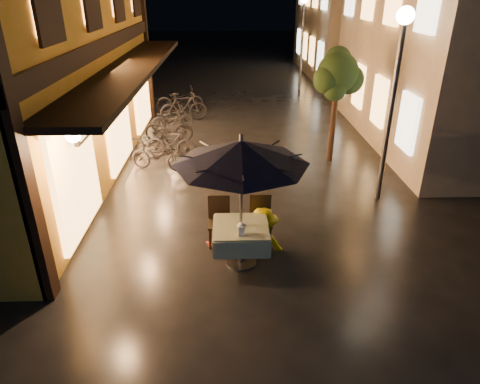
{
  "coord_description": "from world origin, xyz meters",
  "views": [
    {
      "loc": [
        -0.56,
        -7.03,
        4.56
      ],
      "look_at": [
        -0.34,
        0.06,
        1.15
      ],
      "focal_mm": 32.0,
      "sensor_mm": 36.0,
      "label": 1
    }
  ],
  "objects_px": {
    "table_lantern": "(242,228)",
    "bicycle_0": "(159,155)",
    "streetlamp_near": "(396,74)",
    "cafe_table": "(241,235)",
    "person_orange": "(222,215)",
    "person_yellow": "(263,210)",
    "patio_umbrella": "(241,153)"
  },
  "relations": [
    {
      "from": "patio_umbrella",
      "to": "bicycle_0",
      "type": "relative_size",
      "value": 1.55
    },
    {
      "from": "person_yellow",
      "to": "bicycle_0",
      "type": "distance_m",
      "value": 4.71
    },
    {
      "from": "table_lantern",
      "to": "person_yellow",
      "type": "height_order",
      "value": "person_yellow"
    },
    {
      "from": "streetlamp_near",
      "to": "bicycle_0",
      "type": "bearing_deg",
      "value": 160.38
    },
    {
      "from": "table_lantern",
      "to": "cafe_table",
      "type": "bearing_deg",
      "value": 90.0
    },
    {
      "from": "patio_umbrella",
      "to": "table_lantern",
      "type": "height_order",
      "value": "patio_umbrella"
    },
    {
      "from": "cafe_table",
      "to": "bicycle_0",
      "type": "height_order",
      "value": "bicycle_0"
    },
    {
      "from": "table_lantern",
      "to": "person_yellow",
      "type": "bearing_deg",
      "value": 62.36
    },
    {
      "from": "table_lantern",
      "to": "person_orange",
      "type": "xyz_separation_m",
      "value": [
        -0.33,
        0.86,
        -0.23
      ]
    },
    {
      "from": "streetlamp_near",
      "to": "cafe_table",
      "type": "height_order",
      "value": "streetlamp_near"
    },
    {
      "from": "cafe_table",
      "to": "person_yellow",
      "type": "distance_m",
      "value": 0.71
    },
    {
      "from": "cafe_table",
      "to": "table_lantern",
      "type": "relative_size",
      "value": 3.96
    },
    {
      "from": "streetlamp_near",
      "to": "cafe_table",
      "type": "xyz_separation_m",
      "value": [
        -3.34,
        -2.54,
        -2.33
      ]
    },
    {
      "from": "person_orange",
      "to": "cafe_table",
      "type": "bearing_deg",
      "value": 118.54
    },
    {
      "from": "patio_umbrella",
      "to": "table_lantern",
      "type": "bearing_deg",
      "value": -90.0
    },
    {
      "from": "patio_umbrella",
      "to": "table_lantern",
      "type": "xyz_separation_m",
      "value": [
        0.0,
        -0.29,
        -1.23
      ]
    },
    {
      "from": "person_orange",
      "to": "bicycle_0",
      "type": "height_order",
      "value": "person_orange"
    },
    {
      "from": "cafe_table",
      "to": "bicycle_0",
      "type": "relative_size",
      "value": 0.62
    },
    {
      "from": "cafe_table",
      "to": "person_orange",
      "type": "relative_size",
      "value": 0.72
    },
    {
      "from": "cafe_table",
      "to": "patio_umbrella",
      "type": "height_order",
      "value": "patio_umbrella"
    },
    {
      "from": "patio_umbrella",
      "to": "person_orange",
      "type": "bearing_deg",
      "value": 120.56
    },
    {
      "from": "bicycle_0",
      "to": "streetlamp_near",
      "type": "bearing_deg",
      "value": -93.8
    },
    {
      "from": "cafe_table",
      "to": "table_lantern",
      "type": "distance_m",
      "value": 0.44
    },
    {
      "from": "patio_umbrella",
      "to": "bicycle_0",
      "type": "bearing_deg",
      "value": 115.12
    },
    {
      "from": "table_lantern",
      "to": "person_yellow",
      "type": "relative_size",
      "value": 0.16
    },
    {
      "from": "table_lantern",
      "to": "bicycle_0",
      "type": "distance_m",
      "value": 5.24
    },
    {
      "from": "cafe_table",
      "to": "patio_umbrella",
      "type": "distance_m",
      "value": 1.56
    },
    {
      "from": "streetlamp_near",
      "to": "person_orange",
      "type": "distance_m",
      "value": 4.73
    },
    {
      "from": "streetlamp_near",
      "to": "person_yellow",
      "type": "relative_size",
      "value": 2.66
    },
    {
      "from": "streetlamp_near",
      "to": "table_lantern",
      "type": "height_order",
      "value": "streetlamp_near"
    },
    {
      "from": "patio_umbrella",
      "to": "person_orange",
      "type": "distance_m",
      "value": 1.6
    },
    {
      "from": "streetlamp_near",
      "to": "bicycle_0",
      "type": "distance_m",
      "value": 6.3
    }
  ]
}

